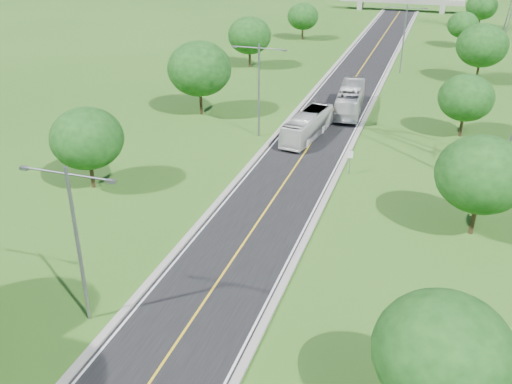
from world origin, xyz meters
TOP-DOWN VIEW (x-y plane):
  - ground at (0.00, 60.00)m, footprint 260.00×260.00m
  - road at (0.00, 66.00)m, footprint 8.00×150.00m
  - curb_left at (-4.25, 66.00)m, footprint 0.50×150.00m
  - curb_right at (4.25, 66.00)m, footprint 0.50×150.00m
  - speed_limit_sign at (5.20, 37.98)m, footprint 0.55×0.09m
  - overpass at (0.00, 140.00)m, footprint 30.00×3.00m
  - streetlight_near_left at (-6.00, 12.00)m, footprint 5.90×0.25m
  - streetlight_mid_left at (-6.00, 45.00)m, footprint 5.90×0.25m
  - streetlight_far_right at (6.00, 78.00)m, footprint 5.90×0.25m
  - tree_lb at (-16.00, 28.00)m, footprint 6.30×6.30m
  - tree_lc at (-15.00, 50.00)m, footprint 7.56×7.56m
  - tree_ld at (-17.00, 74.00)m, footprint 6.72×6.72m
  - tree_le at (-14.50, 98.00)m, footprint 5.88×5.88m
  - tree_ra at (14.00, 10.00)m, footprint 6.30×6.30m
  - tree_rb at (16.00, 30.00)m, footprint 6.72×6.72m
  - tree_rc at (15.00, 52.00)m, footprint 5.88×5.88m
  - tree_rd at (17.00, 76.00)m, footprint 7.14×7.14m
  - tree_re at (14.50, 100.00)m, footprint 5.46×5.46m
  - tree_rf at (18.00, 120.00)m, footprint 6.30×6.30m
  - bus_outbound at (2.00, 56.42)m, footprint 3.69×11.73m
  - bus_inbound at (-0.80, 45.95)m, footprint 3.71×10.37m

SIDE VIEW (x-z plane):
  - ground at x=0.00m, z-range 0.00..0.00m
  - road at x=0.00m, z-range 0.00..0.06m
  - curb_left at x=-4.25m, z-range 0.00..0.22m
  - curb_right at x=4.25m, z-range 0.00..0.22m
  - bus_inbound at x=-0.80m, z-range 0.06..2.88m
  - speed_limit_sign at x=5.20m, z-range 0.40..2.80m
  - bus_outbound at x=2.00m, z-range 0.06..3.27m
  - overpass at x=0.00m, z-range 0.81..4.01m
  - tree_re at x=14.50m, z-range 0.85..7.20m
  - tree_le at x=-14.50m, z-range 0.91..7.75m
  - tree_rc at x=15.00m, z-range 0.91..7.75m
  - tree_lb at x=-16.00m, z-range 0.98..8.31m
  - tree_ra at x=14.00m, z-range 0.98..8.31m
  - tree_rf at x=18.00m, z-range 0.98..8.31m
  - tree_ld at x=-17.00m, z-range 1.05..8.86m
  - tree_rb at x=16.00m, z-range 1.05..8.86m
  - tree_rd at x=17.00m, z-range 1.11..9.42m
  - tree_lc at x=-15.00m, z-range 1.18..9.97m
  - streetlight_near_left at x=-6.00m, z-range 0.94..10.94m
  - streetlight_mid_left at x=-6.00m, z-range 0.94..10.94m
  - streetlight_far_right at x=6.00m, z-range 0.94..10.94m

